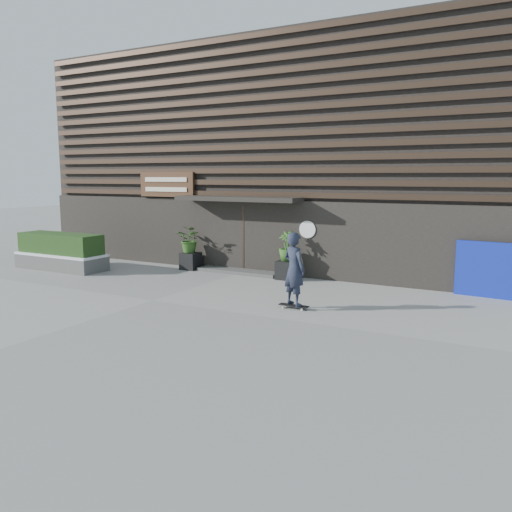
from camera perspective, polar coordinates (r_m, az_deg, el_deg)
The scene contains 12 objects.
ground at distance 14.35m, azimuth -11.19°, elevation -4.77°, with size 80.00×80.00×0.00m, color gray.
entrance_step at distance 18.03m, azimuth -1.82°, elevation -1.67°, with size 3.00×0.80×0.12m, color #464543.
planter_pot_left at distance 18.85m, azimuth -7.12°, elevation -0.54°, with size 0.60×0.60×0.60m, color black.
bamboo_left at distance 18.74m, azimuth -7.17°, elevation 1.81°, with size 0.86×0.75×0.96m, color #2D591E.
planter_pot_right at distance 16.94m, azimuth 3.38°, elevation -1.53°, with size 0.60×0.60×0.60m, color black.
bamboo_right at distance 16.82m, azimuth 3.40°, elevation 1.08°, with size 0.54×0.54×0.96m, color #2D591E.
raised_bed at distance 20.05m, azimuth -20.41°, elevation -0.62°, with size 3.50×1.20×0.50m, color #4C4C4A.
snow_layer at distance 20.01m, azimuth -20.45°, elevation 0.20°, with size 3.50×1.20×0.08m, color white.
hedge at distance 19.96m, azimuth -20.51°, elevation 1.31°, with size 3.30×1.00×0.70m, color #1D3914.
blue_tarp at distance 15.65m, azimuth 23.82°, elevation -1.37°, with size 1.64×0.12×1.54m, color #0B1B98.
building at distance 22.54m, azimuth 5.15°, elevation 10.40°, with size 18.00×11.00×8.00m.
skateboarder at distance 13.05m, azimuth 4.18°, elevation -1.45°, with size 0.79×0.67×1.94m.
Camera 1 is at (8.99, -10.69, 3.30)m, focal length 36.75 mm.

